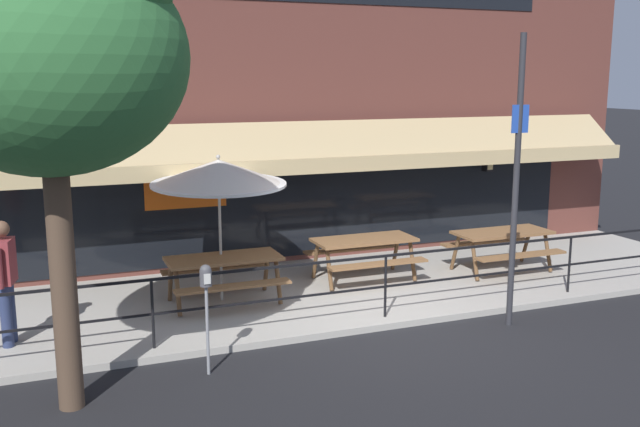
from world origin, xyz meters
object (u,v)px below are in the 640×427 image
at_px(picnic_table_left, 224,267).
at_px(picnic_table_centre, 364,247).
at_px(street_tree_curbside, 55,43).
at_px(pedestrian_walking, 5,276).
at_px(street_sign_pole, 516,180).
at_px(parking_meter_near, 206,286).
at_px(patio_umbrella_left, 219,173).
at_px(picnic_table_right, 502,239).

bearing_deg(picnic_table_left, picnic_table_centre, 8.18).
relative_size(picnic_table_left, street_tree_curbside, 0.32).
bearing_deg(pedestrian_walking, picnic_table_centre, 10.26).
height_order(picnic_table_centre, street_sign_pole, street_sign_pole).
xyz_separation_m(picnic_table_centre, street_tree_curbside, (-5.02, -3.17, 3.31)).
bearing_deg(pedestrian_walking, picnic_table_left, 11.98).
xyz_separation_m(picnic_table_left, parking_meter_near, (-0.82, -2.42, 0.44)).
relative_size(patio_umbrella_left, street_tree_curbside, 0.43).
bearing_deg(parking_meter_near, picnic_table_centre, 39.01).
distance_m(picnic_table_left, street_tree_curbside, 4.94).
xyz_separation_m(picnic_table_right, pedestrian_walking, (-8.43, -0.65, 0.35)).
xyz_separation_m(picnic_table_centre, parking_meter_near, (-3.46, -2.80, 0.44)).
distance_m(picnic_table_left, patio_umbrella_left, 1.49).
bearing_deg(street_sign_pole, picnic_table_left, 148.93).
height_order(patio_umbrella_left, street_sign_pole, street_sign_pole).
distance_m(patio_umbrella_left, street_tree_curbside, 4.23).
xyz_separation_m(picnic_table_left, street_tree_curbside, (-2.38, -2.80, 3.31)).
bearing_deg(patio_umbrella_left, picnic_table_centre, 4.17).
xyz_separation_m(patio_umbrella_left, parking_meter_near, (-0.82, -2.61, -1.03)).
relative_size(pedestrian_walking, parking_meter_near, 1.20).
bearing_deg(picnic_table_right, parking_meter_near, -158.50).
relative_size(picnic_table_left, pedestrian_walking, 1.05).
height_order(picnic_table_left, picnic_table_right, same).
xyz_separation_m(picnic_table_centre, patio_umbrella_left, (-2.64, -0.19, 1.47)).
bearing_deg(picnic_table_left, parking_meter_near, -108.68).
distance_m(picnic_table_right, pedestrian_walking, 8.46).
distance_m(picnic_table_right, street_sign_pole, 3.09).
height_order(picnic_table_left, parking_meter_near, parking_meter_near).
distance_m(picnic_table_centre, patio_umbrella_left, 3.03).
height_order(picnic_table_centre, parking_meter_near, parking_meter_near).
relative_size(picnic_table_right, parking_meter_near, 1.27).
relative_size(picnic_table_left, parking_meter_near, 1.27).
bearing_deg(patio_umbrella_left, picnic_table_left, -90.00).
xyz_separation_m(parking_meter_near, street_sign_pole, (4.62, 0.13, 1.05)).
relative_size(picnic_table_centre, patio_umbrella_left, 0.76).
bearing_deg(pedestrian_walking, patio_umbrella_left, 15.20).
height_order(picnic_table_right, street_sign_pole, street_sign_pole).
bearing_deg(pedestrian_walking, picnic_table_right, 4.40).
xyz_separation_m(pedestrian_walking, street_tree_curbside, (0.77, -2.13, 2.96)).
height_order(picnic_table_left, street_tree_curbside, street_tree_curbside).
bearing_deg(parking_meter_near, picnic_table_left, 71.32).
bearing_deg(picnic_table_right, picnic_table_left, 179.78).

